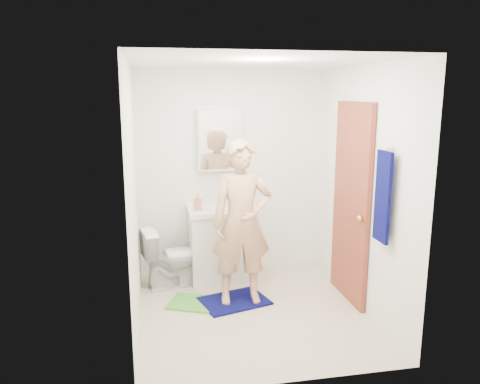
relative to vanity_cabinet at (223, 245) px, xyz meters
name	(u,v)px	position (x,y,z in m)	size (l,w,h in m)	color
floor	(252,312)	(0.15, -0.91, -0.41)	(2.20, 2.40, 0.02)	beige
ceiling	(253,61)	(0.15, -0.91, 2.01)	(2.20, 2.40, 0.02)	white
wall_back	(231,173)	(0.15, 0.30, 0.80)	(2.20, 0.02, 2.40)	white
wall_front	(289,229)	(0.15, -2.12, 0.80)	(2.20, 0.02, 2.40)	white
wall_left	(132,198)	(-0.96, -0.91, 0.80)	(0.02, 2.40, 2.40)	white
wall_right	(362,189)	(1.26, -0.91, 0.80)	(0.02, 2.40, 2.40)	white
vanity_cabinet	(223,245)	(0.00, 0.00, 0.00)	(0.75, 0.55, 0.80)	white
countertop	(223,210)	(0.00, 0.00, 0.43)	(0.79, 0.59, 0.05)	white
sink_basin	(223,208)	(0.00, 0.00, 0.44)	(0.40, 0.40, 0.03)	white
faucet	(220,199)	(0.00, 0.18, 0.51)	(0.03, 0.03, 0.12)	silver
medicine_cabinet	(219,140)	(0.00, 0.22, 1.20)	(0.50, 0.12, 0.70)	white
mirror_panel	(220,141)	(0.00, 0.16, 1.20)	(0.46, 0.01, 0.66)	white
door	(351,203)	(1.22, -0.76, 0.62)	(0.05, 0.80, 2.05)	#A2452C
door_knob	(360,219)	(1.18, -1.08, 0.55)	(0.07, 0.07, 0.07)	gold
towel	(383,197)	(1.18, -1.48, 0.85)	(0.03, 0.24, 0.80)	#080A4D
towel_hook	(390,148)	(1.22, -1.48, 1.27)	(0.02, 0.02, 0.06)	silver
toilet	(173,257)	(-0.59, -0.11, -0.06)	(0.38, 0.66, 0.67)	white
bath_mat	(234,301)	(0.01, -0.68, -0.39)	(0.67, 0.48, 0.02)	#080A4D
green_rug	(192,303)	(-0.42, -0.63, -0.39)	(0.47, 0.40, 0.02)	#51AD39
soap_dispenser	(198,202)	(-0.29, -0.07, 0.54)	(0.08, 0.08, 0.18)	tan
toothbrush_cup	(242,200)	(0.25, 0.14, 0.49)	(0.11, 0.11, 0.09)	#5D3A80
man	(242,223)	(0.09, -0.69, 0.46)	(0.61, 0.40, 1.67)	tan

